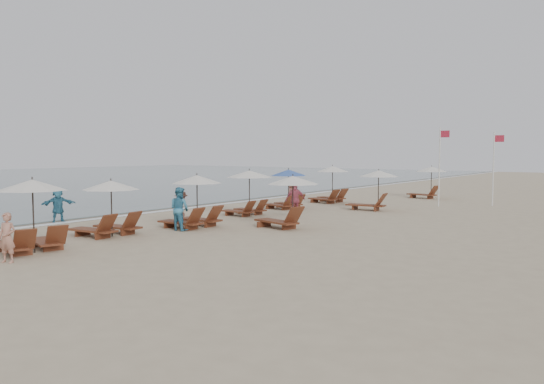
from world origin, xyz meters
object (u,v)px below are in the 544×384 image
Objects in this scene: lounger_station_3 at (247,191)px; flag_pole_near at (440,163)px; lounger_station_0 at (30,216)px; lounger_station_2 at (193,204)px; beachgoer_mid_a at (179,209)px; lounger_station_1 at (107,210)px; inland_station_0 at (285,198)px; inland_station_2 at (427,179)px; waterline_walker at (58,205)px; beachgoer_far_a at (295,200)px; beachgoer_near at (7,238)px; lounger_station_4 at (285,189)px; inland_station_1 at (372,187)px; beachgoer_mid_b at (181,209)px; lounger_station_5 at (329,185)px; beachgoer_far_b at (292,194)px.

flag_pole_near reaches higher than lounger_station_3.
flag_pole_near reaches higher than lounger_station_0.
beachgoer_mid_a is at bearing -78.97° from lounger_station_2.
inland_station_0 reaches higher than lounger_station_1.
lounger_station_3 reaches higher than inland_station_0.
lounger_station_0 is 9.95m from inland_station_0.
waterline_walker is (-9.23, -22.44, -0.52)m from inland_station_2.
lounger_station_1 is at bearing 64.66° from beachgoer_mid_a.
beachgoer_far_a is 1.08× the size of waterline_walker.
beachgoer_far_a is (0.80, 13.91, 0.14)m from beachgoer_near.
lounger_station_0 is at bearing -96.78° from inland_station_2.
lounger_station_4 reaches higher than inland_station_0.
beachgoer_mid_a is (1.08, -5.71, -0.37)m from lounger_station_3.
inland_station_0 is at bearing -100.05° from flag_pole_near.
lounger_station_2 is 1.47× the size of beachgoer_far_a.
lounger_station_2 is 0.55× the size of flag_pole_near.
inland_station_1 is at bearing 73.32° from lounger_station_2.
lounger_station_3 is 7.28m from inland_station_1.
inland_station_0 is at bearing -135.28° from beachgoer_mid_a.
flag_pole_near reaches higher than beachgoer_mid_a.
inland_station_1 is at bearing 27.22° from lounger_station_4.
flag_pole_near is (5.82, 22.09, 1.44)m from lounger_station_0.
lounger_station_2 is 5.73m from beachgoer_far_a.
inland_station_2 is at bearing 70.43° from lounger_station_4.
inland_station_2 is 20.46m from beachgoer_mid_b.
inland_station_1 is at bearing -17.01° from waterline_walker.
beachgoer_mid_b is (0.34, -4.90, -0.49)m from lounger_station_3.
lounger_station_5 is 13.39m from beachgoer_mid_b.
beachgoer_far_a is (2.65, 9.07, -0.13)m from lounger_station_1.
lounger_station_0 reaches higher than waterline_walker.
lounger_station_4 is 4.88m from inland_station_1.
lounger_station_1 reaches higher than waterline_walker.
waterline_walker is at bearing 113.69° from beachgoer_near.
lounger_station_1 is at bearing -109.62° from flag_pole_near.
lounger_station_2 is at bearing -98.44° from inland_station_2.
lounger_station_4 is 0.84× the size of inland_station_1.
lounger_station_2 is 1.59× the size of waterline_walker.
beachgoer_far_b is at bearing 122.30° from inland_station_0.
lounger_station_4 is 1.63× the size of beachgoer_near.
inland_station_1 is 0.61× the size of flag_pole_near.
lounger_station_5 reaches higher than waterline_walker.
lounger_station_5 is (0.13, 4.71, -0.01)m from lounger_station_4.
beachgoer_mid_b is at bearing 11.67° from beachgoer_far_a.
inland_station_1 is (-0.07, 8.59, -0.00)m from inland_station_0.
beachgoer_near is 13.93m from beachgoer_far_a.
lounger_station_3 is 1.04× the size of lounger_station_4.
beachgoer_mid_a is (-3.11, -3.12, -0.39)m from inland_station_0.
inland_station_1 is at bearing -30.53° from lounger_station_5.
lounger_station_4 reaches higher than beachgoer_far_a.
lounger_station_1 reaches higher than beachgoer_far_a.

